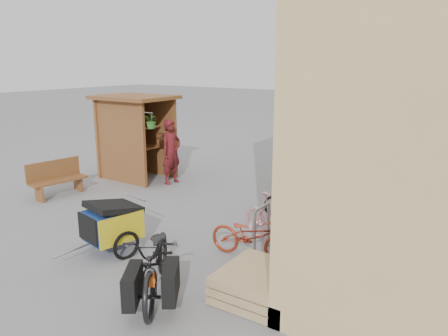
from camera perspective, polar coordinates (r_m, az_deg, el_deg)
The scene contains 17 objects.
ground at distance 9.31m, azimuth -7.75°, elevation -7.44°, with size 80.00×80.00×0.00m, color gray.
kiosk at distance 12.86m, azimuth -11.79°, elevation 5.49°, with size 2.49×1.65×2.40m.
bike_rack at distance 9.95m, azimuth 11.60°, elevation -3.04°, with size 0.05×5.35×0.86m.
pallet_stack at distance 6.59m, azimuth 4.36°, elevation -14.76°, with size 1.00×1.20×0.40m.
bench at distance 11.87m, azimuth -20.99°, elevation -1.21°, with size 0.63×1.48×0.90m.
shopping_carts at distance 13.62m, azimuth 21.00°, elevation 1.15°, with size 0.55×1.53×0.99m.
child_trailer at distance 8.13m, azimuth -14.47°, elevation -6.92°, with size 1.06×1.68×0.97m.
cargo_bike at distance 6.52m, azimuth -8.79°, elevation -12.09°, with size 1.72×2.08×1.07m.
person_kiosk at distance 12.19m, azimuth -6.91°, elevation 2.12°, with size 0.66×0.43×1.80m, color maroon.
bike_0 at distance 7.65m, azimuth 3.59°, elevation -8.90°, with size 0.54×1.54×0.81m, color #A0331D.
bike_1 at distance 8.14m, azimuth 6.85°, elevation -6.88°, with size 0.46×1.64×0.98m, color pink.
bike_2 at distance 9.45m, azimuth 9.90°, elevation -4.51°, with size 0.55×1.59×0.83m, color black.
bike_3 at distance 9.65m, azimuth 11.04°, elevation -3.58°, with size 0.48×1.69×1.02m, color silver.
bike_4 at distance 10.36m, azimuth 13.20°, elevation -2.66°, with size 0.64×1.82×0.96m, color pink.
bike_5 at distance 10.83m, azimuth 12.51°, elevation -2.11°, with size 0.42×1.47×0.88m, color pink.
bike_6 at distance 11.40m, azimuth 15.09°, elevation -1.14°, with size 0.67×1.92×1.01m, color #A0331D.
bike_7 at distance 11.78m, azimuth 16.00°, elevation -0.59°, with size 0.50×1.76×1.06m, color black.
Camera 1 is at (5.78, -6.47, 3.37)m, focal length 35.00 mm.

